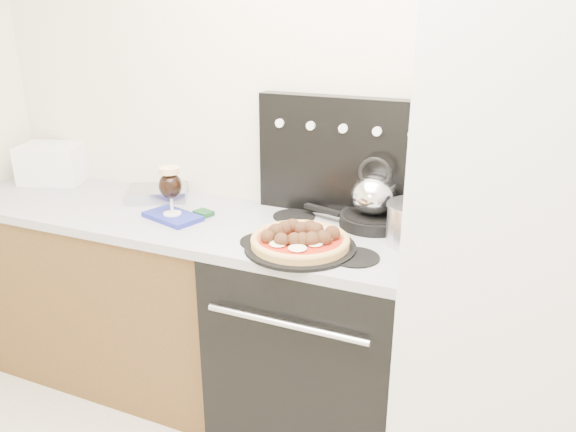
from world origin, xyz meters
The scene contains 16 objects.
room_shell centered at (0.00, 0.29, 1.25)m, with size 3.52×3.01×2.52m.
base_cabinet centered at (-1.02, 1.20, 0.43)m, with size 1.45×0.60×0.86m, color brown.
countertop centered at (-1.02, 1.20, 0.88)m, with size 1.48×0.63×0.04m, color #ADADB6.
stove_body centered at (0.08, 1.18, 0.44)m, with size 0.76×0.65×0.88m, color black.
cooktop centered at (0.08, 1.18, 0.90)m, with size 0.76×0.65×0.04m, color #ADADB2.
backguard centered at (0.08, 1.45, 1.17)m, with size 0.76×0.08×0.50m, color black.
fridge centered at (0.78, 1.15, 0.95)m, with size 0.64×0.68×1.90m, color silver.
toaster_oven centered at (-1.48, 1.38, 1.00)m, with size 0.31×0.23×0.19m, color white.
foil_sheet centered at (-0.81, 1.34, 0.93)m, with size 0.27×0.20×0.05m, color silver.
oven_mitt centered at (-0.59, 1.14, 0.91)m, with size 0.25×0.14×0.02m, color navy.
beer_glass centered at (-0.59, 1.14, 1.03)m, with size 0.10×0.10×0.21m, color black, non-canonical shape.
pizza_pan centered at (0.05, 1.03, 0.93)m, with size 0.42×0.42×0.01m, color black.
pizza centered at (0.05, 1.03, 0.96)m, with size 0.36×0.36×0.05m, color #F2B270, non-canonical shape.
skillet centered at (0.23, 1.36, 0.94)m, with size 0.27×0.27×0.05m, color black.
tea_kettle centered at (0.23, 1.36, 1.07)m, with size 0.18×0.18×0.20m, color silver, non-canonical shape.
stock_pot centered at (0.43, 1.23, 1.00)m, with size 0.21×0.21×0.15m, color silver.
Camera 1 is at (0.76, -0.74, 1.75)m, focal length 35.00 mm.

